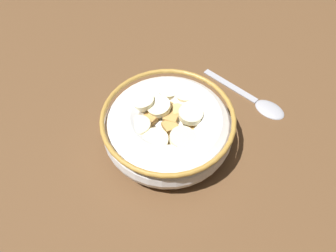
% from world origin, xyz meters
% --- Properties ---
extents(ground_plane, '(1.00, 1.00, 0.02)m').
position_xyz_m(ground_plane, '(0.00, 0.00, -0.01)').
color(ground_plane, brown).
extents(cereal_bowl, '(0.16, 0.16, 0.05)m').
position_xyz_m(cereal_bowl, '(-0.00, 0.00, 0.03)').
color(cereal_bowl, white).
rests_on(cereal_bowl, ground_plane).
extents(spoon, '(0.14, 0.06, 0.01)m').
position_xyz_m(spoon, '(0.01, 0.15, 0.00)').
color(spoon, '#A5A5AD').
rests_on(spoon, ground_plane).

